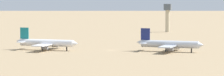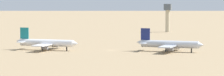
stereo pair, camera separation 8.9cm
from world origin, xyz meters
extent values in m
plane|color=#9E8460|center=(0.00, 0.00, 0.00)|extent=(4000.00, 4000.00, 0.00)
cylinder|color=white|center=(-31.83, -5.95, 3.77)|extent=(28.90, 5.79, 3.59)
cone|color=white|center=(-16.27, -7.15, 3.77)|extent=(2.95, 3.61, 3.41)
cone|color=white|center=(-47.40, -4.74, 4.31)|extent=(3.81, 3.32, 3.05)
cube|color=#14727A|center=(-44.36, -4.98, 8.48)|extent=(4.69, 0.81, 5.83)
cube|color=white|center=(-44.08, -1.40, 4.13)|extent=(3.33, 6.30, 0.32)
cube|color=white|center=(-44.63, -8.56, 4.13)|extent=(3.33, 6.30, 0.32)
cube|color=white|center=(-30.94, -6.02, 3.23)|extent=(8.30, 29.10, 0.50)
cylinder|color=slate|center=(-29.52, 0.62, 1.97)|extent=(3.37, 2.22, 1.97)
cylinder|color=slate|center=(-30.56, -12.80, 1.97)|extent=(3.37, 2.22, 1.97)
cylinder|color=black|center=(-20.96, -6.79, 0.99)|extent=(0.63, 0.63, 1.97)
cylinder|color=black|center=(-33.01, -3.70, 0.99)|extent=(0.63, 0.63, 1.97)
cylinder|color=black|center=(-33.34, -7.99, 0.99)|extent=(0.63, 0.63, 1.97)
cylinder|color=silver|center=(30.52, 0.21, 3.80)|extent=(29.17, 6.79, 3.62)
cone|color=silver|center=(46.16, -1.53, 3.80)|extent=(3.08, 3.72, 3.44)
cone|color=silver|center=(14.87, 1.95, 4.34)|extent=(3.94, 3.46, 3.08)
cube|color=navy|center=(17.93, 1.61, 8.55)|extent=(4.72, 0.97, 5.88)
cube|color=silver|center=(18.33, 5.20, 4.16)|extent=(3.56, 6.43, 0.33)
cube|color=silver|center=(17.53, -1.99, 4.16)|extent=(3.56, 6.43, 0.33)
cube|color=silver|center=(31.41, 0.11, 3.26)|extent=(9.31, 29.45, 0.51)
cylinder|color=slate|center=(33.06, 6.75, 1.99)|extent=(3.46, 2.34, 1.99)
cylinder|color=slate|center=(31.57, -6.73, 1.99)|extent=(3.46, 2.34, 1.99)
cylinder|color=black|center=(41.45, -1.00, 0.99)|extent=(0.63, 0.63, 1.99)
cylinder|color=black|center=(29.41, 2.52, 0.99)|extent=(0.63, 0.63, 1.99)
cylinder|color=black|center=(28.93, -1.80, 0.99)|extent=(0.63, 0.63, 1.99)
cylinder|color=#C6B793|center=(6.81, 154.57, 8.19)|extent=(3.20, 3.20, 16.38)
cube|color=#4C5660|center=(6.81, 154.57, 18.69)|extent=(5.20, 5.20, 4.62)
camera|label=1|loc=(74.16, -307.12, 29.48)|focal=100.08mm
camera|label=2|loc=(74.25, -307.10, 29.48)|focal=100.08mm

